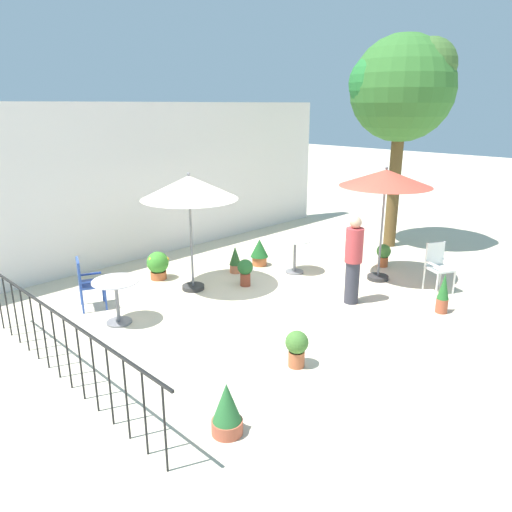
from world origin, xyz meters
The scene contains 19 objects.
ground_plane centered at (0.00, 0.00, 0.00)m, with size 60.00×60.00×0.00m, color beige.
villa_facade centered at (0.00, 4.10, 1.79)m, with size 12.03×0.30×3.58m, color silver.
terrace_railing centered at (-3.91, 0.00, 0.68)m, with size 0.03×4.96×1.01m.
shade_tree centered at (5.00, 0.35, 3.87)m, with size 2.61×2.48×5.12m.
patio_umbrella_0 centered at (2.49, -0.84, 2.11)m, with size 1.84×1.84×2.36m.
patio_umbrella_1 centered at (-0.60, 1.49, 2.02)m, with size 1.84×1.84×2.32m.
cafe_table_0 centered at (-2.46, 1.14, 0.53)m, with size 0.77×0.77×0.76m.
cafe_table_1 centered at (1.58, 0.70, 0.53)m, with size 0.72×0.72×0.76m.
patio_chair_0 centered at (2.76, -1.96, 0.55)m, with size 0.58×0.57×0.96m.
patio_chair_1 centered at (-2.51, 2.08, 0.54)m, with size 0.57×0.59×0.93m.
potted_plant_0 centered at (-0.75, 2.47, 0.32)m, with size 0.46×0.46×0.59m.
potted_plant_1 centered at (3.32, -0.46, 0.30)m, with size 0.32×0.32×0.52m.
potted_plant_2 centered at (1.79, -2.54, 0.36)m, with size 0.21×0.21×0.73m.
potted_plant_3 centered at (0.67, 1.62, 0.30)m, with size 0.26×0.26×0.59m.
potted_plant_4 centered at (-1.43, -1.90, 0.30)m, with size 0.33×0.33×0.53m.
potted_plant_5 centered at (1.40, 1.60, 0.33)m, with size 0.41×0.41×0.62m.
potted_plant_6 centered at (-3.09, -2.29, 0.30)m, with size 0.36×0.36×0.63m.
potted_plant_7 centered at (0.27, 0.89, 0.33)m, with size 0.32×0.32×0.56m.
standing_person centered at (1.04, -1.14, 0.84)m, with size 0.44×0.44×1.64m.
Camera 1 is at (-6.11, -5.74, 3.53)m, focal length 33.86 mm.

